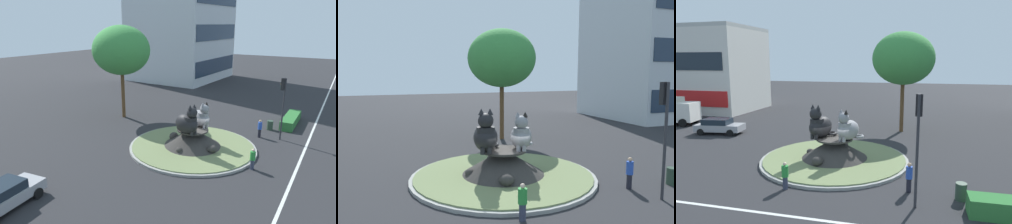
% 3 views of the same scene
% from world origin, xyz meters
% --- Properties ---
extents(ground_plane, '(160.00, 160.00, 0.00)m').
position_xyz_m(ground_plane, '(0.00, 0.00, 0.00)').
color(ground_plane, '#28282B').
extents(roundabout_island, '(10.40, 10.40, 1.65)m').
position_xyz_m(roundabout_island, '(-0.00, 0.00, 0.57)').
color(roundabout_island, gray).
rests_on(roundabout_island, ground).
extents(cat_statue_black, '(1.98, 2.40, 2.42)m').
position_xyz_m(cat_statue_black, '(-1.06, -0.06, 2.53)').
color(cat_statue_black, black).
rests_on(cat_statue_black, roundabout_island).
extents(cat_statue_grey, '(2.07, 2.22, 2.17)m').
position_xyz_m(cat_statue_grey, '(1.00, -0.25, 2.44)').
color(cat_statue_grey, gray).
rests_on(cat_statue_grey, roundabout_island).
extents(traffic_light_mast, '(0.33, 0.46, 5.51)m').
position_xyz_m(traffic_light_mast, '(5.70, -5.73, 3.82)').
color(traffic_light_mast, '#2D2D33').
rests_on(traffic_light_mast, ground).
extents(broadleaf_tree_behind_island, '(6.03, 6.03, 9.82)m').
position_xyz_m(broadleaf_tree_behind_island, '(4.03, 10.42, 7.24)').
color(broadleaf_tree_behind_island, brown).
rests_on(broadleaf_tree_behind_island, ground).
extents(pedestrian_blue_shirt, '(0.36, 0.36, 1.66)m').
position_xyz_m(pedestrian_blue_shirt, '(5.32, -4.11, 0.87)').
color(pedestrian_blue_shirt, black).
rests_on(pedestrian_blue_shirt, ground).
extents(pedestrian_green_shirt, '(0.37, 0.37, 1.55)m').
position_xyz_m(pedestrian_green_shirt, '(-1.32, -5.36, 0.81)').
color(pedestrian_green_shirt, '#33384C').
rests_on(pedestrian_green_shirt, ground).
extents(litter_bin, '(0.56, 0.56, 0.90)m').
position_xyz_m(litter_bin, '(7.93, -4.43, 0.45)').
color(litter_bin, '#2D4233').
rests_on(litter_bin, ground).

